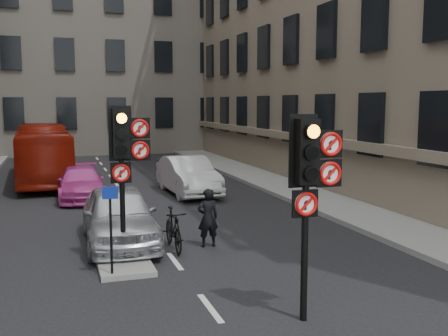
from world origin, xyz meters
TOP-DOWN VIEW (x-y plane):
  - pavement_right at (7.20, 12.00)m, footprint 3.00×50.00m
  - centre_island at (-1.20, 5.00)m, footprint 1.20×2.00m
  - building_far at (0.00, 38.00)m, footprint 30.00×14.00m
  - signal_near at (1.49, 0.99)m, footprint 0.91×0.40m
  - signal_far at (-1.11, 4.99)m, footprint 0.91×0.40m
  - car_silver at (-1.07, 7.00)m, footprint 1.91×4.57m
  - car_white at (2.54, 13.90)m, footprint 1.83×4.74m
  - car_pink at (-1.72, 14.13)m, footprint 1.78×4.29m
  - bus_red at (-3.23, 19.48)m, footprint 2.70×9.84m
  - motorcycle at (0.19, 6.00)m, footprint 0.51×1.79m
  - motorcyclist at (1.11, 6.00)m, footprint 0.58×0.39m
  - info_sign at (-1.55, 4.18)m, footprint 0.33×0.11m

SIDE VIEW (x-z plane):
  - centre_island at x=-1.20m, z-range 0.00..0.12m
  - pavement_right at x=7.20m, z-range 0.00..0.16m
  - motorcycle at x=0.19m, z-range 0.00..1.08m
  - car_pink at x=-1.72m, z-range 0.00..1.24m
  - car_white at x=2.54m, z-range 0.00..1.54m
  - car_silver at x=-1.07m, z-range 0.00..1.55m
  - motorcyclist at x=1.11m, z-range 0.00..1.55m
  - info_sign at x=-1.55m, z-range 0.40..2.29m
  - bus_red at x=-3.23m, z-range 0.00..2.72m
  - signal_near at x=1.49m, z-range 0.79..4.37m
  - signal_far at x=-1.11m, z-range 0.91..4.49m
  - building_far at x=0.00m, z-range 0.00..20.00m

